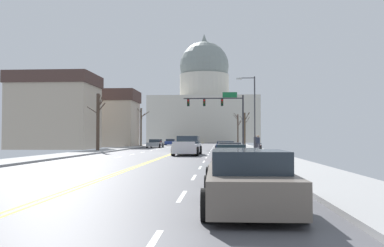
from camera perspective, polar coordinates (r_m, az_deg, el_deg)
The scene contains 24 objects.
ground at distance 40.77m, azimuth -2.53°, elevation -4.11°, with size 20.00×180.00×0.20m.
signal_gantry at distance 53.83m, azimuth 4.20°, elevation 2.21°, with size 7.91×0.41×7.34m.
street_lamp_right at distance 43.23m, azimuth 8.40°, elevation 2.27°, with size 1.96×0.24×7.80m.
capitol_building at distance 122.12m, azimuth 1.72°, elevation 2.94°, with size 31.49×18.92×32.42m.
sedan_near_00 at distance 49.90m, azimuth 4.45°, elevation -3.11°, with size 2.08×4.66×1.12m.
sedan_near_01 at distance 43.47m, azimuth 4.73°, elevation -3.26°, with size 2.07×4.42×1.16m.
pickup_truck_near_02 at distance 36.53m, azimuth -0.64°, elevation -3.23°, with size 2.44×5.66×1.70m.
sedan_near_03 at distance 29.22m, azimuth 5.19°, elevation -3.93°, with size 2.03×4.65×1.21m.
sedan_near_04 at distance 22.30m, azimuth 5.45°, elevation -4.53°, with size 1.99×4.68×1.22m.
sedan_near_05 at distance 14.90m, azimuth 6.26°, elevation -5.91°, with size 2.15×4.60×1.20m.
sedan_near_06 at distance 9.25m, azimuth 7.88°, elevation -8.09°, with size 2.07×4.26×1.32m.
sedan_oncoming_00 at distance 62.45m, azimuth -5.14°, elevation -2.81°, with size 2.20×4.61×1.25m.
sedan_oncoming_01 at distance 70.57m, azimuth -1.24°, elevation -2.71°, with size 2.15×4.25×1.20m.
sedan_oncoming_02 at distance 80.30m, azimuth -3.03°, elevation -2.61°, with size 2.21×4.67×1.18m.
flank_building_00 at distance 82.14m, azimuth -11.97°, elevation 0.31°, with size 9.65×6.92×9.26m.
flank_building_01 at distance 57.96m, azimuth -18.53°, elevation 1.65°, with size 10.87×8.19×10.05m.
flank_building_02 at distance 68.43m, azimuth -12.97°, elevation 0.70°, with size 12.97×7.13×9.13m.
bare_tree_00 at distance 63.97m, azimuth 7.32°, elevation -0.69°, with size 1.62×2.02×5.77m.
bare_tree_01 at distance 45.78m, azimuth -12.95°, elevation 0.37°, with size 1.85×1.61×6.21m.
bare_tree_02 at distance 79.75m, azimuth 6.40°, elevation -0.66°, with size 1.60×2.39×6.10m.
bare_tree_03 at distance 68.67m, azimuth -7.08°, elevation -0.25°, with size 2.13×2.70×6.36m.
pedestrian_00 at distance 45.68m, azimuth 8.80°, elevation -2.52°, with size 0.35×0.34×1.69m.
pedestrian_01 at distance 40.32m, azimuth 9.21°, elevation -2.65°, with size 0.35×0.34×1.64m.
bicycle_parked at distance 42.52m, azimuth 9.54°, elevation -3.37°, with size 0.12×1.77×0.85m.
Camera 1 is at (4.53, -40.49, 1.62)m, focal length 38.31 mm.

